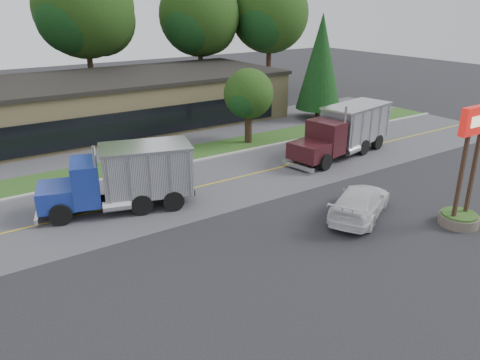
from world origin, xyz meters
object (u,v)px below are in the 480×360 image
Objects in this scene: dump_truck_blue at (126,176)px; rally_car at (360,202)px; bilo_sign at (465,186)px; dump_truck_maroon at (346,129)px.

rally_car is at bearing 157.59° from dump_truck_blue.
bilo_sign is 11.91m from dump_truck_maroon.
bilo_sign is 1.10× the size of rally_car.
dump_truck_blue is (-12.82, 11.02, -0.22)m from bilo_sign.
dump_truck_maroon is at bearing 72.25° from bilo_sign.
dump_truck_maroon is 10.60m from rally_car.
rally_car is (-6.98, -7.92, -1.03)m from dump_truck_maroon.
rally_car is (-3.35, 3.42, -1.24)m from bilo_sign.
dump_truck_blue is 12.18m from rally_car.
bilo_sign is 0.63× the size of dump_truck_maroon.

